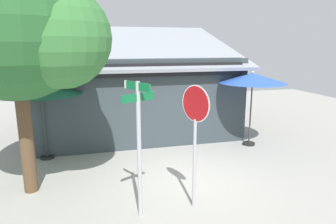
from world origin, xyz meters
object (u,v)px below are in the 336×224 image
stop_sign (195,123)px  patio_umbrella_forest_green_left (41,89)px  shade_tree (23,25)px  street_sign_post (139,137)px  patio_umbrella_royal_blue_center (253,79)px

stop_sign → patio_umbrella_forest_green_left: stop_sign is taller
stop_sign → shade_tree: (-3.49, 1.65, 2.07)m
street_sign_post → patio_umbrella_royal_blue_center: 5.93m
shade_tree → stop_sign: bearing=-25.3°
patio_umbrella_royal_blue_center → shade_tree: shade_tree is taller
patio_umbrella_forest_green_left → patio_umbrella_royal_blue_center: patio_umbrella_royal_blue_center is taller
patio_umbrella_forest_green_left → patio_umbrella_royal_blue_center: size_ratio=0.94×
patio_umbrella_forest_green_left → shade_tree: (0.10, -2.36, 1.75)m
patio_umbrella_royal_blue_center → shade_tree: bearing=-164.4°
stop_sign → patio_umbrella_forest_green_left: bearing=131.8°
stop_sign → patio_umbrella_forest_green_left: size_ratio=1.10×
patio_umbrella_forest_green_left → patio_umbrella_royal_blue_center: (7.00, -0.44, 0.17)m
stop_sign → shade_tree: size_ratio=0.47×
patio_umbrella_forest_green_left → shade_tree: shade_tree is taller
street_sign_post → stop_sign: bearing=2.4°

